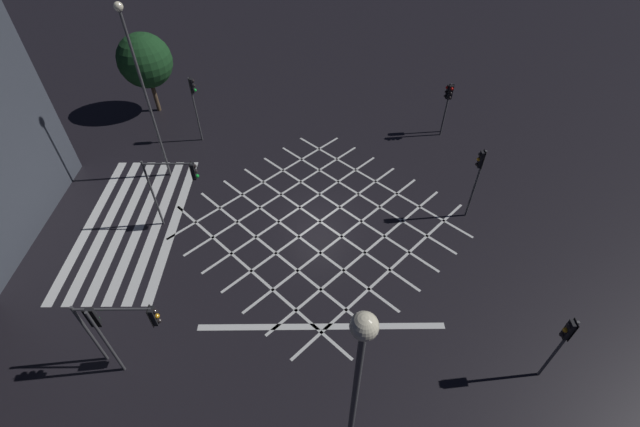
{
  "coord_description": "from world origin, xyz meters",
  "views": [
    {
      "loc": [
        16.33,
        -0.14,
        16.33
      ],
      "look_at": [
        0.0,
        0.0,
        0.6
      ],
      "focal_mm": 24.0,
      "sensor_mm": 36.0,
      "label": 1
    }
  ],
  "objects_px": {
    "street_tree_near": "(145,61)",
    "traffic_light_se_cross": "(125,322)",
    "traffic_light_se_main": "(99,328)",
    "traffic_light_median_north": "(478,171)",
    "traffic_light_median_south": "(175,179)",
    "traffic_light_nw_main": "(448,100)",
    "traffic_light_nw_cross": "(447,99)",
    "street_lamp_far": "(141,78)",
    "traffic_light_sw_cross": "(194,97)",
    "street_lamp_west": "(354,402)",
    "traffic_light_ne_cross": "(563,339)"
  },
  "relations": [
    {
      "from": "traffic_light_median_north",
      "to": "street_tree_near",
      "type": "height_order",
      "value": "street_tree_near"
    },
    {
      "from": "street_tree_near",
      "to": "traffic_light_median_north",
      "type": "bearing_deg",
      "value": 60.09
    },
    {
      "from": "traffic_light_se_cross",
      "to": "traffic_light_nw_main",
      "type": "height_order",
      "value": "traffic_light_nw_main"
    },
    {
      "from": "street_tree_near",
      "to": "traffic_light_se_main",
      "type": "bearing_deg",
      "value": 10.92
    },
    {
      "from": "street_lamp_west",
      "to": "traffic_light_median_south",
      "type": "bearing_deg",
      "value": -148.14
    },
    {
      "from": "street_lamp_far",
      "to": "street_tree_near",
      "type": "distance_m",
      "value": 8.42
    },
    {
      "from": "traffic_light_median_north",
      "to": "street_lamp_far",
      "type": "distance_m",
      "value": 17.65
    },
    {
      "from": "traffic_light_sw_cross",
      "to": "traffic_light_nw_cross",
      "type": "height_order",
      "value": "traffic_light_sw_cross"
    },
    {
      "from": "traffic_light_nw_main",
      "to": "street_lamp_west",
      "type": "bearing_deg",
      "value": -20.21
    },
    {
      "from": "traffic_light_sw_cross",
      "to": "traffic_light_median_north",
      "type": "bearing_deg",
      "value": -25.35
    },
    {
      "from": "street_lamp_west",
      "to": "traffic_light_se_main",
      "type": "bearing_deg",
      "value": -116.94
    },
    {
      "from": "traffic_light_ne_cross",
      "to": "traffic_light_sw_cross",
      "type": "bearing_deg",
      "value": -45.39
    },
    {
      "from": "traffic_light_ne_cross",
      "to": "street_tree_near",
      "type": "relative_size",
      "value": 0.68
    },
    {
      "from": "traffic_light_sw_cross",
      "to": "traffic_light_median_south",
      "type": "relative_size",
      "value": 1.06
    },
    {
      "from": "traffic_light_nw_cross",
      "to": "street_tree_near",
      "type": "bearing_deg",
      "value": -8.56
    },
    {
      "from": "traffic_light_sw_cross",
      "to": "street_lamp_west",
      "type": "xyz_separation_m",
      "value": [
        20.36,
        8.38,
        3.87
      ]
    },
    {
      "from": "traffic_light_ne_cross",
      "to": "street_lamp_west",
      "type": "distance_m",
      "value": 9.77
    },
    {
      "from": "traffic_light_sw_cross",
      "to": "traffic_light_se_main",
      "type": "distance_m",
      "value": 16.04
    },
    {
      "from": "traffic_light_se_main",
      "to": "street_lamp_west",
      "type": "bearing_deg",
      "value": -116.94
    },
    {
      "from": "traffic_light_nw_cross",
      "to": "street_lamp_west",
      "type": "xyz_separation_m",
      "value": [
        21.22,
        -7.68,
        4.52
      ]
    },
    {
      "from": "traffic_light_se_main",
      "to": "traffic_light_ne_cross",
      "type": "bearing_deg",
      "value": -91.51
    },
    {
      "from": "traffic_light_sw_cross",
      "to": "traffic_light_nw_main",
      "type": "height_order",
      "value": "traffic_light_sw_cross"
    },
    {
      "from": "traffic_light_median_south",
      "to": "traffic_light_ne_cross",
      "type": "distance_m",
      "value": 17.79
    },
    {
      "from": "street_lamp_far",
      "to": "street_tree_near",
      "type": "xyz_separation_m",
      "value": [
        -7.59,
        -2.66,
        -2.48
      ]
    },
    {
      "from": "traffic_light_ne_cross",
      "to": "street_lamp_far",
      "type": "relative_size",
      "value": 0.38
    },
    {
      "from": "traffic_light_median_south",
      "to": "street_lamp_west",
      "type": "bearing_deg",
      "value": -58.14
    },
    {
      "from": "traffic_light_se_main",
      "to": "traffic_light_se_cross",
      "type": "height_order",
      "value": "traffic_light_se_main"
    },
    {
      "from": "traffic_light_nw_main",
      "to": "traffic_light_nw_cross",
      "type": "bearing_deg",
      "value": 175.0
    },
    {
      "from": "traffic_light_median_north",
      "to": "traffic_light_se_main",
      "type": "bearing_deg",
      "value": 28.65
    },
    {
      "from": "street_tree_near",
      "to": "traffic_light_sw_cross",
      "type": "bearing_deg",
      "value": 45.75
    },
    {
      "from": "traffic_light_median_south",
      "to": "traffic_light_nw_main",
      "type": "height_order",
      "value": "traffic_light_median_south"
    },
    {
      "from": "street_tree_near",
      "to": "traffic_light_se_cross",
      "type": "bearing_deg",
      "value": 13.18
    },
    {
      "from": "street_lamp_west",
      "to": "traffic_light_ne_cross",
      "type": "bearing_deg",
      "value": 116.34
    },
    {
      "from": "traffic_light_se_main",
      "to": "traffic_light_median_north",
      "type": "distance_m",
      "value": 17.99
    },
    {
      "from": "traffic_light_sw_cross",
      "to": "street_lamp_west",
      "type": "relative_size",
      "value": 0.43
    },
    {
      "from": "traffic_light_se_main",
      "to": "street_lamp_far",
      "type": "bearing_deg",
      "value": 5.49
    },
    {
      "from": "street_lamp_far",
      "to": "traffic_light_sw_cross",
      "type": "bearing_deg",
      "value": 160.47
    },
    {
      "from": "traffic_light_median_north",
      "to": "traffic_light_nw_cross",
      "type": "bearing_deg",
      "value": -92.83
    },
    {
      "from": "traffic_light_median_north",
      "to": "traffic_light_nw_main",
      "type": "xyz_separation_m",
      "value": [
        -7.79,
        0.37,
        -0.4
      ]
    },
    {
      "from": "street_lamp_far",
      "to": "street_tree_near",
      "type": "relative_size",
      "value": 1.77
    },
    {
      "from": "street_lamp_west",
      "to": "street_tree_near",
      "type": "relative_size",
      "value": 1.85
    },
    {
      "from": "street_lamp_west",
      "to": "street_tree_near",
      "type": "xyz_separation_m",
      "value": [
        -24.24,
        -12.35,
        -3.25
      ]
    },
    {
      "from": "traffic_light_sw_cross",
      "to": "street_lamp_west",
      "type": "distance_m",
      "value": 22.36
    },
    {
      "from": "street_tree_near",
      "to": "traffic_light_median_south",
      "type": "bearing_deg",
      "value": 21.39
    },
    {
      "from": "traffic_light_se_main",
      "to": "street_lamp_far",
      "type": "height_order",
      "value": "street_lamp_far"
    },
    {
      "from": "traffic_light_sw_cross",
      "to": "street_lamp_far",
      "type": "distance_m",
      "value": 5.02
    },
    {
      "from": "traffic_light_nw_cross",
      "to": "street_lamp_far",
      "type": "bearing_deg",
      "value": 14.76
    },
    {
      "from": "traffic_light_se_cross",
      "to": "traffic_light_sw_cross",
      "type": "bearing_deg",
      "value": 92.19
    },
    {
      "from": "street_lamp_far",
      "to": "traffic_light_median_north",
      "type": "bearing_deg",
      "value": 77.72
    },
    {
      "from": "traffic_light_se_main",
      "to": "traffic_light_nw_main",
      "type": "relative_size",
      "value": 1.1
    }
  ]
}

